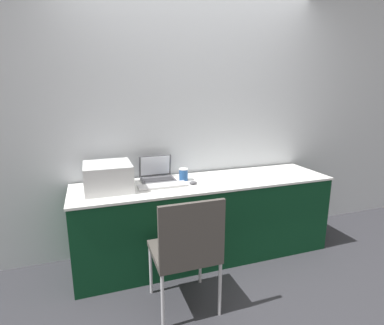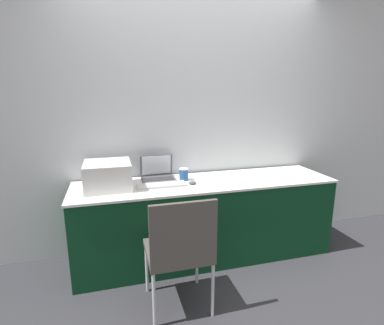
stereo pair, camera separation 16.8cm
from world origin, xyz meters
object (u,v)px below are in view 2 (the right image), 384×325
Objects in this scene: laptop_left at (158,174)px; coffee_cup at (184,174)px; external_keyboard at (162,185)px; mouse at (192,183)px; printer at (108,174)px; chair at (180,246)px.

coffee_cup is (0.23, -0.10, 0.01)m from laptop_left.
external_keyboard is 0.28m from mouse.
laptop_left is 0.23m from external_keyboard.
printer reaches higher than coffee_cup.
printer is at bearing -161.04° from laptop_left.
mouse is (0.27, -0.25, -0.04)m from laptop_left.
laptop_left is 0.92m from chair.
printer is 0.47m from external_keyboard.
printer is 0.91× the size of external_keyboard.
printer is 0.74m from mouse.
mouse is at bearing -6.99° from printer.
chair reaches higher than external_keyboard.
coffee_cup is 1.58× the size of mouse.
external_keyboard is 3.81× the size of coffee_cup.
printer is 3.45× the size of coffee_cup.
chair reaches higher than coffee_cup.
laptop_left is 0.25m from coffee_cup.
chair is (-0.27, -0.62, -0.26)m from mouse.
chair is (0.46, -0.71, -0.37)m from printer.
mouse is 0.08× the size of chair.
coffee_cup reaches higher than external_keyboard.
chair is at bearing -57.03° from printer.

